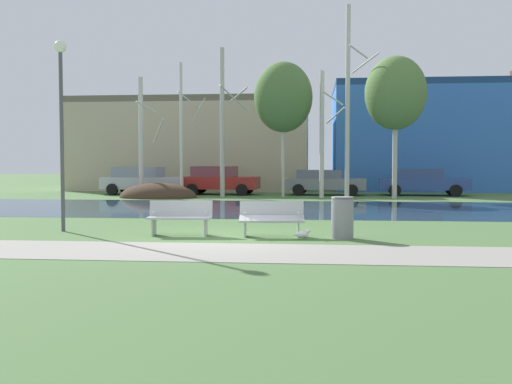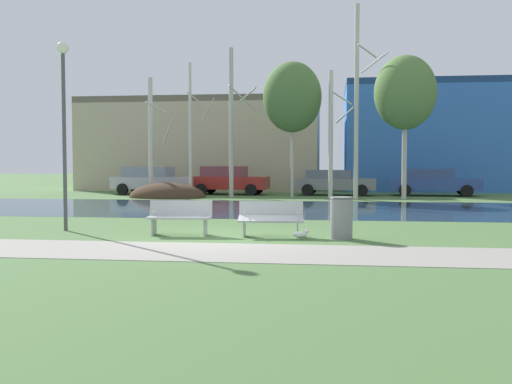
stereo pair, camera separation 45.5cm
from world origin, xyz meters
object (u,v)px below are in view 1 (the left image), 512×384
at_px(parked_wagon_fourth_blue, 422,181).
at_px(parked_van_nearest_silver, 143,180).
at_px(parked_hatch_third_grey, 324,182).
at_px(streetlamp, 61,103).
at_px(trash_bin, 342,217).
at_px(parked_sedan_second_red, 219,180).
at_px(bench_right, 272,218).
at_px(bench_left, 180,217).
at_px(seagull, 302,234).

bearing_deg(parked_wagon_fourth_blue, parked_van_nearest_silver, -177.62).
bearing_deg(parked_hatch_third_grey, streetlamp, -112.38).
bearing_deg(parked_wagon_fourth_blue, streetlamp, -125.27).
xyz_separation_m(parked_van_nearest_silver, parked_hatch_third_grey, (10.18, 0.49, -0.07)).
height_order(trash_bin, parked_hatch_third_grey, parked_hatch_third_grey).
bearing_deg(parked_sedan_second_red, parked_wagon_fourth_blue, 0.74).
distance_m(streetlamp, parked_van_nearest_silver, 17.54).
xyz_separation_m(parked_sedan_second_red, parked_hatch_third_grey, (5.92, -0.01, -0.08)).
bearing_deg(bench_right, parked_sedan_second_red, 103.31).
bearing_deg(trash_bin, bench_left, 176.94).
distance_m(parked_sedan_second_red, parked_hatch_third_grey, 5.92).
bearing_deg(parked_hatch_third_grey, parked_wagon_fourth_blue, 1.65).
distance_m(bench_right, parked_wagon_fourth_blue, 19.55).
relative_size(bench_right, parked_hatch_third_grey, 0.36).
bearing_deg(parked_wagon_fourth_blue, parked_hatch_third_grey, -178.35).
distance_m(bench_left, parked_hatch_third_grey, 18.55).
distance_m(bench_right, parked_hatch_third_grey, 18.20).
xyz_separation_m(bench_right, parked_sedan_second_red, (-4.29, 18.14, 0.36)).
height_order(bench_right, parked_hatch_third_grey, parked_hatch_third_grey).
bearing_deg(parked_van_nearest_silver, bench_left, -70.54).
bearing_deg(seagull, parked_hatch_third_grey, 87.35).
height_order(trash_bin, parked_van_nearest_silver, parked_van_nearest_silver).
relative_size(parked_hatch_third_grey, parked_wagon_fourth_blue, 0.92).
bearing_deg(parked_wagon_fourth_blue, trash_bin, -105.72).
distance_m(parked_van_nearest_silver, parked_hatch_third_grey, 10.19).
relative_size(parked_sedan_second_red, parked_hatch_third_grey, 0.98).
bearing_deg(parked_sedan_second_red, bench_left, -83.79).
xyz_separation_m(parked_van_nearest_silver, parked_sedan_second_red, (4.26, 0.50, 0.01)).
distance_m(trash_bin, parked_sedan_second_red, 19.32).
bearing_deg(bench_right, streetlamp, 174.53).
bearing_deg(parked_van_nearest_silver, streetlamp, -80.27).
xyz_separation_m(bench_right, trash_bin, (1.73, -0.22, 0.05)).
height_order(trash_bin, streetlamp, streetlamp).
bearing_deg(parked_van_nearest_silver, bench_right, -64.15).
bearing_deg(bench_left, parked_wagon_fourth_blue, 63.17).
bearing_deg(bench_right, parked_wagon_fourth_blue, 69.24).
xyz_separation_m(trash_bin, seagull, (-0.96, -0.24, -0.39)).
xyz_separation_m(parked_hatch_third_grey, parked_wagon_fourth_blue, (5.30, 0.15, 0.02)).
distance_m(bench_left, seagull, 3.14).
bearing_deg(bench_left, parked_sedan_second_red, 96.21).
distance_m(seagull, streetlamp, 7.24).
bearing_deg(parked_wagon_fourth_blue, parked_sedan_second_red, -179.26).
bearing_deg(streetlamp, bench_right, -5.47).
height_order(bench_right, parked_van_nearest_silver, parked_van_nearest_silver).
xyz_separation_m(bench_left, parked_wagon_fourth_blue, (9.25, 18.28, 0.30)).
distance_m(seagull, parked_hatch_third_grey, 18.61).
xyz_separation_m(trash_bin, parked_sedan_second_red, (-6.01, 18.35, 0.30)).
bearing_deg(parked_van_nearest_silver, trash_bin, -60.08).
height_order(bench_left, parked_van_nearest_silver, parked_van_nearest_silver).
relative_size(seagull, parked_hatch_third_grey, 0.09).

